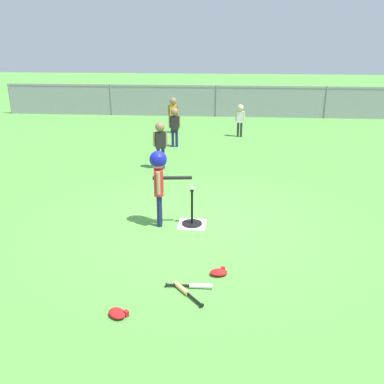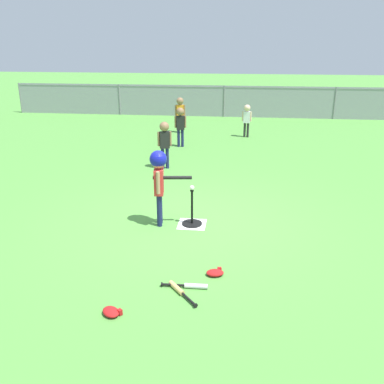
% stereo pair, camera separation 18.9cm
% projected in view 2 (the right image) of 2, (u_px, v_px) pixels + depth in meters
% --- Properties ---
extents(ground_plane, '(60.00, 60.00, 0.00)m').
position_uv_depth(ground_plane, '(195.00, 223.00, 6.82)').
color(ground_plane, '#51933D').
extents(home_plate, '(0.44, 0.44, 0.01)m').
position_uv_depth(home_plate, '(192.00, 224.00, 6.76)').
color(home_plate, white).
rests_on(home_plate, ground_plane).
extents(batting_tee, '(0.32, 0.32, 0.58)m').
position_uv_depth(batting_tee, '(192.00, 219.00, 6.73)').
color(batting_tee, black).
rests_on(batting_tee, ground_plane).
extents(baseball_on_tee, '(0.07, 0.07, 0.07)m').
position_uv_depth(baseball_on_tee, '(192.00, 188.00, 6.55)').
color(baseball_on_tee, white).
rests_on(baseball_on_tee, batting_tee).
extents(batter_child, '(0.64, 0.34, 1.21)m').
position_uv_depth(batter_child, '(159.00, 173.00, 6.46)').
color(batter_child, '#191E4C').
rests_on(batter_child, ground_plane).
extents(fielder_near_right, '(0.31, 0.21, 1.06)m').
position_uv_depth(fielder_near_right, '(180.00, 122.00, 11.35)').
color(fielder_near_right, '#191E4C').
rests_on(fielder_near_right, ground_plane).
extents(fielder_deep_left, '(0.30, 0.21, 1.07)m').
position_uv_depth(fielder_deep_left, '(165.00, 139.00, 9.42)').
color(fielder_deep_left, '#191E4C').
rests_on(fielder_deep_left, ground_plane).
extents(fielder_deep_center, '(0.28, 0.19, 0.96)m').
position_uv_depth(fielder_deep_center, '(247.00, 116.00, 12.48)').
color(fielder_deep_center, '#262626').
rests_on(fielder_deep_center, ground_plane).
extents(fielder_near_left, '(0.32, 0.22, 1.09)m').
position_uv_depth(fielder_near_left, '(180.00, 110.00, 13.04)').
color(fielder_near_left, '#262626').
rests_on(fielder_near_left, ground_plane).
extents(spare_bat_silver, '(0.56, 0.07, 0.06)m').
position_uv_depth(spare_bat_silver, '(191.00, 286.00, 5.03)').
color(spare_bat_silver, silver).
rests_on(spare_bat_silver, ground_plane).
extents(spare_bat_wood, '(0.40, 0.47, 0.06)m').
position_uv_depth(spare_bat_wood, '(179.00, 290.00, 4.94)').
color(spare_bat_wood, '#DBB266').
rests_on(spare_bat_wood, ground_plane).
extents(glove_by_plate, '(0.27, 0.27, 0.07)m').
position_uv_depth(glove_by_plate, '(111.00, 312.00, 4.55)').
color(glove_by_plate, '#B21919').
rests_on(glove_by_plate, ground_plane).
extents(glove_near_bats, '(0.25, 0.21, 0.07)m').
position_uv_depth(glove_near_bats, '(215.00, 273.00, 5.30)').
color(glove_near_bats, '#B21919').
rests_on(glove_near_bats, ground_plane).
extents(outfield_fence, '(16.06, 0.06, 1.15)m').
position_uv_depth(outfield_fence, '(224.00, 100.00, 15.74)').
color(outfield_fence, slate).
rests_on(outfield_fence, ground_plane).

